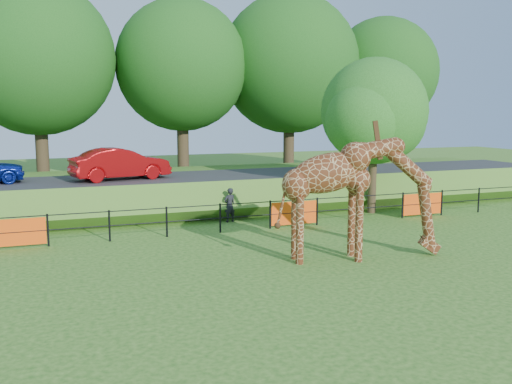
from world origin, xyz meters
The scene contains 9 objects.
ground centered at (0.00, 0.00, 0.00)m, with size 90.00×90.00×0.00m, color #265916.
giraffe centered at (2.89, 2.94, 1.86)m, with size 5.21×0.96×3.72m, color #522511, non-canonical shape.
perimeter_fence centered at (0.00, 8.00, 0.55)m, with size 28.07×0.10×1.10m, color black, non-canonical shape.
embankment centered at (0.00, 15.50, 0.65)m, with size 40.00×9.00×1.30m, color #265916.
road centered at (0.00, 14.00, 1.36)m, with size 40.00×5.00×0.12m, color #2B2B2D.
car_red centered at (-2.78, 14.01, 2.13)m, with size 1.51×4.32×1.42m, color #A30B0E.
visitor centered at (0.97, 9.82, 0.70)m, with size 0.51×0.33×1.39m, color black.
tree_east centered at (7.60, 9.63, 4.28)m, with size 5.40×4.71×6.76m.
bg_tree_line centered at (1.89, 22.00, 7.19)m, with size 37.30×8.80×11.82m.
Camera 1 is at (-6.11, -11.84, 4.51)m, focal length 40.00 mm.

